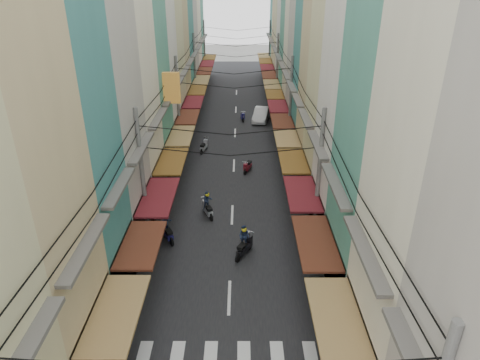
{
  "coord_description": "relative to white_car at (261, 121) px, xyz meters",
  "views": [
    {
      "loc": [
        0.55,
        -18.42,
        14.46
      ],
      "look_at": [
        0.52,
        6.49,
        2.33
      ],
      "focal_mm": 32.0,
      "sensor_mm": 36.0,
      "label": 1
    }
  ],
  "objects": [
    {
      "name": "bicycle",
      "position": [
        4.71,
        -28.33,
        0.0
      ],
      "size": [
        1.69,
        0.84,
        1.12
      ],
      "primitive_type": "imported",
      "rotation": [
        0.0,
        0.0,
        1.42
      ],
      "color": "black",
      "rests_on": "ground"
    },
    {
      "name": "ground",
      "position": [
        -2.79,
        -26.01,
        0.0
      ],
      "size": [
        160.0,
        160.0,
        0.0
      ],
      "primitive_type": "plane",
      "color": "slate",
      "rests_on": "ground"
    },
    {
      "name": "building_row_right",
      "position": [
        5.13,
        -9.56,
        9.41
      ],
      "size": [
        7.8,
        68.98,
        22.59
      ],
      "color": "teal",
      "rests_on": "ground"
    },
    {
      "name": "sidewalk_right",
      "position": [
        3.71,
        -6.01,
        0.03
      ],
      "size": [
        3.0,
        80.0,
        0.06
      ],
      "primitive_type": "cube",
      "color": "slate",
      "rests_on": "ground"
    },
    {
      "name": "utility_poles",
      "position": [
        -2.79,
        -11.0,
        6.59
      ],
      "size": [
        10.2,
        66.13,
        8.2
      ],
      "color": "slate",
      "rests_on": "ground"
    },
    {
      "name": "white_car",
      "position": [
        0.0,
        0.0,
        0.0
      ],
      "size": [
        5.16,
        2.79,
        1.72
      ],
      "primitive_type": "imported",
      "rotation": [
        0.0,
        0.0,
        -0.19
      ],
      "color": "silver",
      "rests_on": "ground"
    },
    {
      "name": "building_row_left",
      "position": [
        -10.71,
        -9.45,
        9.78
      ],
      "size": [
        7.8,
        67.67,
        23.7
      ],
      "color": "silver",
      "rests_on": "ground"
    },
    {
      "name": "traffic_sign",
      "position": [
        2.67,
        -31.12,
        2.35
      ],
      "size": [
        0.1,
        0.7,
        3.19
      ],
      "color": "slate",
      "rests_on": "ground"
    },
    {
      "name": "road",
      "position": [
        -2.79,
        -6.01,
        0.01
      ],
      "size": [
        10.0,
        80.0,
        0.02
      ],
      "primitive_type": "cube",
      "color": "black",
      "rests_on": "ground"
    },
    {
      "name": "parked_scooters",
      "position": [
        1.54,
        -29.24,
        0.47
      ],
      "size": [
        13.18,
        15.22,
        1.0
      ],
      "color": "black",
      "rests_on": "ground"
    },
    {
      "name": "sidewalk_left",
      "position": [
        -9.29,
        -6.01,
        0.03
      ],
      "size": [
        3.0,
        80.0,
        0.06
      ],
      "primitive_type": "cube",
      "color": "slate",
      "rests_on": "ground"
    },
    {
      "name": "moving_scooters",
      "position": [
        -3.93,
        -17.94,
        0.54
      ],
      "size": [
        5.37,
        26.48,
        1.92
      ],
      "color": "black",
      "rests_on": "ground"
    },
    {
      "name": "pedestrians",
      "position": [
        -6.94,
        -22.55,
        1.05
      ],
      "size": [
        12.62,
        25.0,
        2.2
      ],
      "color": "#27202A",
      "rests_on": "ground"
    }
  ]
}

